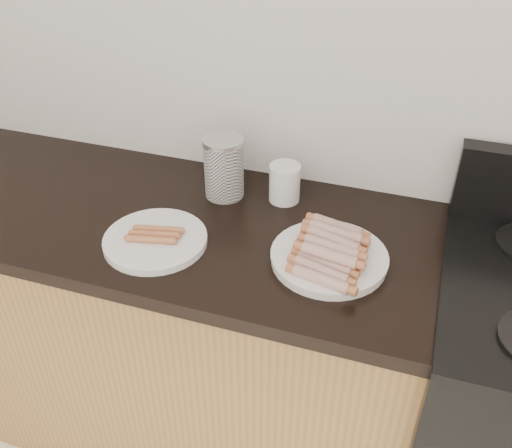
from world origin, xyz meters
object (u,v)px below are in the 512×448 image
(side_plate, at_px, (155,240))
(canister, at_px, (224,167))
(mug, at_px, (285,183))
(main_plate, at_px, (329,259))

(side_plate, bearing_deg, canister, 72.76)
(side_plate, distance_m, mug, 0.40)
(canister, distance_m, mug, 0.18)
(main_plate, distance_m, mug, 0.30)
(side_plate, relative_size, mug, 2.43)
(main_plate, relative_size, side_plate, 1.07)
(side_plate, bearing_deg, main_plate, 8.51)
(mug, bearing_deg, side_plate, -130.24)
(main_plate, bearing_deg, side_plate, -171.49)
(canister, height_order, mug, canister)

